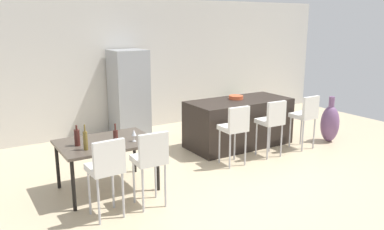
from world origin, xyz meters
The scene contains 17 objects.
ground_plane centered at (0.00, 0.00, 0.00)m, with size 10.00×10.00×0.00m, color #C6B28E.
back_wall centered at (0.00, 3.08, 1.45)m, with size 10.00×0.12×2.90m, color beige.
kitchen_island centered at (0.79, 0.82, 0.46)m, with size 2.06×0.95×0.92m, color black.
bar_chair_left centered at (0.02, -0.04, 0.70)m, with size 0.42×0.42×1.05m.
bar_chair_middle centered at (0.86, -0.04, 0.70)m, with size 0.41×0.41×1.05m.
bar_chair_right centered at (1.73, -0.04, 0.70)m, with size 0.41×0.41×1.05m.
dining_table centered at (-2.17, 0.16, 0.68)m, with size 1.34×0.96×0.74m.
dining_chair_near centered at (-2.47, -0.68, 0.70)m, with size 0.42×0.42×1.05m.
dining_chair_far centered at (-1.87, -0.68, 0.70)m, with size 0.42×0.42×1.05m.
wine_bottle_corner centered at (-2.58, 0.17, 0.86)m, with size 0.08×0.08×0.30m.
wine_bottle_middle centered at (-2.53, -0.07, 0.88)m, with size 0.06×0.06×0.35m.
wine_bottle_left centered at (-2.11, -0.08, 0.85)m, with size 0.07×0.07×0.31m.
wine_glass_right centered at (-1.82, -0.05, 0.86)m, with size 0.07×0.07×0.17m.
refrigerator centered at (-0.76, 2.64, 0.92)m, with size 0.72×0.68×1.84m, color #939699.
fruit_bowl centered at (0.79, 0.93, 0.96)m, with size 0.28×0.28×0.07m, color #C6512D.
floor_vase centered at (2.54, 0.03, 0.38)m, with size 0.37×0.37×0.94m.
potted_plant centered at (2.27, 2.63, 0.31)m, with size 0.35×0.35×0.55m.
Camera 1 is at (-3.96, -5.08, 2.43)m, focal length 36.68 mm.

